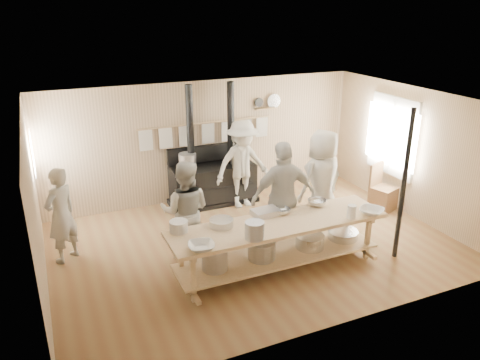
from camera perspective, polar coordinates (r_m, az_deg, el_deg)
The scene contains 24 objects.
ground at distance 8.57m, azimuth 1.74°, elevation -7.86°, with size 7.00×7.00×0.00m, color brown.
room_shell at distance 7.92m, azimuth 1.87°, elevation 2.49°, with size 7.00×7.00×7.00m.
window_right at distance 10.32m, azimuth 18.09°, elevation 5.12°, with size 0.09×1.50×1.65m.
left_opening at distance 9.13m, azimuth -23.98°, elevation 3.01°, with size 0.00×0.90×0.90m.
stove at distance 10.13m, azimuth -3.40°, elevation 0.02°, with size 1.90×0.75×2.60m.
towel_rail at distance 10.07m, azimuth -4.06°, elevation 6.07°, with size 3.00×0.04×0.47m.
back_wall_shelf at distance 10.56m, azimuth 3.40°, elevation 9.27°, with size 0.63×0.14×0.32m.
prep_table at distance 7.62m, azimuth 4.65°, elevation -7.40°, with size 3.60×0.90×0.85m.
support_post at distance 8.10m, azimuth 19.31°, elevation -0.73°, with size 0.08×0.08×2.60m, color black.
cook_far_left at distance 8.28m, azimuth -20.98°, elevation -4.05°, with size 0.60×0.39×1.65m, color #A49F91.
cook_left at distance 7.82m, azimuth -6.67°, elevation -3.81°, with size 0.85×0.66×1.75m, color #A49F91.
cook_center at distance 8.92m, azimuth 9.94°, elevation -0.07°, with size 0.96×0.62×1.96m, color #A49F91.
cook_right at distance 8.05m, azimuth 5.29°, elevation -2.11°, with size 1.16×0.48×1.98m, color #A49F91.
cook_by_window at distance 9.79m, azimuth 0.29°, elevation 1.91°, with size 1.21×0.70×1.88m, color #A49F91.
chair at distance 10.31m, azimuth 16.94°, elevation -1.90°, with size 0.59×0.59×0.99m.
bowl_white_a at distance 6.67m, azimuth -4.74°, elevation -8.09°, with size 0.38×0.38×0.09m, color white.
bowl_steel_a at distance 7.76m, azimuth 5.13°, elevation -3.77°, with size 0.29×0.29×0.09m, color silver.
bowl_white_b at distance 8.02m, azimuth 15.75°, elevation -3.67°, with size 0.38×0.38×0.09m, color white.
bowl_steel_b at distance 8.14m, azimuth 9.37°, elevation -2.71°, with size 0.33×0.33×0.10m, color silver.
roasting_pan at distance 7.68m, azimuth 3.14°, elevation -3.95°, with size 0.44×0.29×0.10m, color #B2B2B7.
mixing_bowl_large at distance 7.30m, azimuth -2.29°, elevation -5.24°, with size 0.38×0.38×0.12m, color silver.
bucket_galv at distance 6.91m, azimuth 1.79°, elevation -6.14°, with size 0.29×0.29×0.27m, color gray.
deep_bowl_enamel at distance 7.18m, azimuth -7.49°, elevation -5.63°, with size 0.28×0.28×0.17m, color white.
pitcher at distance 7.75m, azimuth 13.45°, elevation -3.78°, with size 0.14×0.14×0.22m, color white.
Camera 1 is at (-3.26, -6.77, 4.11)m, focal length 35.00 mm.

